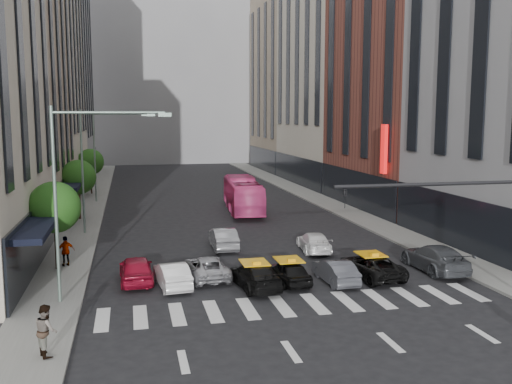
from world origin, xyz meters
TOP-DOWN VIEW (x-y plane):
  - ground at (0.00, 0.00)m, footprint 160.00×160.00m
  - sidewalk_left at (-11.50, 30.00)m, footprint 3.00×96.00m
  - sidewalk_right at (11.50, 30.00)m, footprint 3.00×96.00m
  - building_left_b at (-17.00, 28.00)m, footprint 8.00×16.00m
  - building_left_c at (-17.00, 46.00)m, footprint 8.00×20.00m
  - building_left_d at (-17.00, 65.00)m, footprint 8.00×18.00m
  - building_right_b at (17.00, 27.00)m, footprint 8.00×18.00m
  - building_right_c at (17.00, 46.00)m, footprint 8.00×20.00m
  - building_right_d at (17.00, 65.00)m, footprint 8.00×18.00m
  - building_far at (0.00, 85.00)m, footprint 30.00×10.00m
  - tree_near at (-11.80, 10.00)m, footprint 2.88×2.88m
  - tree_mid at (-11.80, 26.00)m, footprint 2.88×2.88m
  - tree_far at (-11.80, 42.00)m, footprint 2.88×2.88m
  - streetlamp_near at (-10.04, 4.00)m, footprint 5.38×0.25m
  - streetlamp_mid at (-10.04, 20.00)m, footprint 5.38×0.25m
  - streetlamp_far at (-10.04, 36.00)m, footprint 5.38×0.25m
  - traffic_signal at (7.69, -1.00)m, footprint 10.10×0.20m
  - liberty_sign at (12.60, 20.00)m, footprint 0.30×0.70m
  - car_red at (-7.47, 6.82)m, footprint 1.81×4.24m
  - car_white_front at (-5.70, 5.61)m, footprint 1.83×4.05m
  - car_silver at (-3.77, 6.77)m, footprint 2.28×4.44m
  - taxi_left at (-1.62, 4.55)m, footprint 2.42×4.68m
  - taxi_center at (0.28, 4.88)m, footprint 1.83×3.80m
  - car_grey_mid at (2.73, 4.52)m, footprint 1.47×3.81m
  - taxi_right at (4.90, 4.98)m, footprint 2.72×4.83m
  - car_grey_curb at (9.00, 5.44)m, footprint 2.13×5.16m
  - car_row2_left at (-1.77, 13.40)m, footprint 1.50×4.27m
  - car_row2_right at (3.84, 11.43)m, footprint 2.17×4.39m
  - bus at (2.35, 27.35)m, footprint 3.52×11.30m
  - pedestrian_near at (-10.76, -2.22)m, footprint 1.01×1.12m
  - pedestrian_far at (-11.37, 10.54)m, footprint 1.10×0.79m

SIDE VIEW (x-z plane):
  - ground at x=0.00m, z-range 0.00..0.00m
  - sidewalk_left at x=-11.50m, z-range 0.00..0.15m
  - sidewalk_right at x=11.50m, z-range 0.00..0.15m
  - car_silver at x=-3.77m, z-range 0.00..1.20m
  - car_row2_right at x=3.84m, z-range 0.00..1.23m
  - car_grey_mid at x=2.73m, z-range 0.00..1.24m
  - taxi_center at x=0.28m, z-range 0.00..1.25m
  - taxi_right at x=4.90m, z-range 0.00..1.27m
  - car_white_front at x=-5.70m, z-range 0.00..1.29m
  - taxi_left at x=-1.62m, z-range 0.00..1.30m
  - car_row2_left at x=-1.77m, z-range 0.00..1.40m
  - car_red at x=-7.47m, z-range 0.00..1.43m
  - car_grey_curb at x=9.00m, z-range 0.00..1.49m
  - pedestrian_far at x=-11.37m, z-range 0.15..1.88m
  - pedestrian_near at x=-10.76m, z-range 0.15..2.04m
  - bus at x=2.35m, z-range 0.00..3.10m
  - tree_near at x=-11.80m, z-range 1.18..6.13m
  - tree_mid at x=-11.80m, z-range 1.18..6.13m
  - tree_far at x=-11.80m, z-range 1.18..6.13m
  - traffic_signal at x=7.69m, z-range 1.47..7.47m
  - streetlamp_near at x=-10.04m, z-range 1.40..10.40m
  - streetlamp_mid at x=-10.04m, z-range 1.40..10.40m
  - streetlamp_far at x=-10.04m, z-range 1.40..10.40m
  - liberty_sign at x=12.60m, z-range 4.00..8.00m
  - building_left_b at x=-17.00m, z-range 0.00..24.00m
  - building_right_b at x=17.00m, z-range 0.00..26.00m
  - building_right_d at x=17.00m, z-range 0.00..28.00m
  - building_left_d at x=-17.00m, z-range 0.00..30.00m
  - building_left_c at x=-17.00m, z-range 0.00..36.00m
  - building_far at x=0.00m, z-range 0.00..36.00m
  - building_right_c at x=17.00m, z-range 0.00..40.00m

